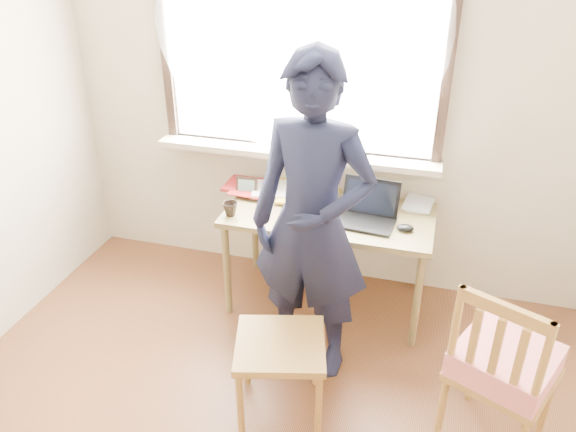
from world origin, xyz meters
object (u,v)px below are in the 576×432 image
(laptop, at_px, (367,212))
(mug_white, at_px, (310,188))
(work_chair, at_px, (280,353))
(desk, at_px, (329,222))
(side_chair, at_px, (503,365))
(mug_dark, at_px, (230,209))
(person, at_px, (312,224))

(laptop, xyz_separation_m, mug_white, (-0.41, 0.23, -0.00))
(mug_white, relative_size, work_chair, 0.25)
(desk, xyz_separation_m, laptop, (0.23, -0.03, 0.13))
(mug_white, bearing_deg, side_chair, -42.52)
(mug_dark, height_order, side_chair, side_chair)
(laptop, relative_size, side_chair, 0.39)
(side_chair, bearing_deg, mug_dark, 156.70)
(laptop, distance_m, work_chair, 1.03)
(side_chair, height_order, person, person)
(mug_white, height_order, mug_dark, mug_white)
(person, bearing_deg, mug_dark, 155.56)
(desk, bearing_deg, mug_dark, -160.80)
(mug_white, xyz_separation_m, person, (0.19, -0.75, 0.16))
(person, bearing_deg, side_chair, -12.29)
(laptop, bearing_deg, person, -112.55)
(laptop, relative_size, person, 0.20)
(mug_white, xyz_separation_m, side_chair, (1.17, -1.08, -0.24))
(desk, bearing_deg, laptop, -7.55)
(work_chair, relative_size, person, 0.30)
(mug_dark, bearing_deg, work_chair, -54.67)
(desk, height_order, side_chair, side_chair)
(mug_dark, bearing_deg, laptop, 11.78)
(mug_white, height_order, person, person)
(laptop, bearing_deg, side_chair, -47.76)
(desk, height_order, laptop, laptop)
(laptop, xyz_separation_m, mug_dark, (-0.80, -0.17, -0.01))
(mug_dark, distance_m, person, 0.71)
(side_chair, relative_size, person, 0.52)
(person, bearing_deg, work_chair, -90.75)
(desk, xyz_separation_m, side_chair, (1.00, -0.88, -0.12))
(desk, xyz_separation_m, person, (0.02, -0.55, 0.28))
(desk, relative_size, work_chair, 2.39)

